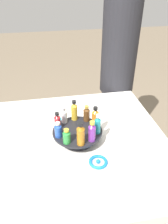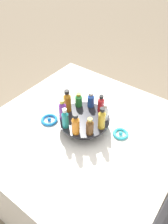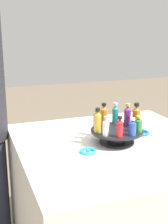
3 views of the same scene
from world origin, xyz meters
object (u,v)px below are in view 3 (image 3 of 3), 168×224
(bottle_orange, at_px, (104,115))
(bottle_blue, at_px, (132,127))
(bottle_red, at_px, (120,128))
(bottle_amber, at_px, (137,117))
(bottle_clear, at_px, (106,127))
(bottle_green, at_px, (139,125))
(ribbon_bow_blue, at_px, (141,133))
(ribbon_bow_teal, at_px, (88,151))
(display_stand, at_px, (117,134))
(bottle_brown, at_px, (97,120))
(bottle_gold, at_px, (97,121))
(bottle_purple, at_px, (127,115))

(bottle_orange, bearing_deg, bottle_blue, 15.82)
(bottle_red, height_order, bottle_amber, bottle_amber)
(bottle_clear, bearing_deg, bottle_red, 51.82)
(bottle_clear, xyz_separation_m, bottle_green, (0.01, 0.19, -0.01))
(bottle_amber, height_order, ribbon_bow_blue, bottle_amber)
(bottle_clear, relative_size, bottle_green, 1.17)
(ribbon_bow_teal, bearing_deg, bottle_clear, 97.59)
(display_stand, relative_size, bottle_blue, 3.04)
(bottle_orange, distance_m, bottle_amber, 0.19)
(bottle_green, bearing_deg, bottle_orange, -146.18)
(ribbon_bow_blue, bearing_deg, bottle_clear, -64.25)
(display_stand, relative_size, ribbon_bow_teal, 3.31)
(bottle_brown, xyz_separation_m, ribbon_bow_teal, (0.15, -0.11, -0.11))
(bottle_amber, relative_size, ribbon_bow_blue, 1.41)
(bottle_green, distance_m, bottle_amber, 0.08)
(bottle_red, bearing_deg, bottle_brown, -164.18)
(bottle_gold, bearing_deg, bottle_amber, 87.82)
(bottle_clear, distance_m, bottle_amber, 0.22)
(bottle_brown, xyz_separation_m, ribbon_bow_blue, (-0.01, 0.29, -0.11))
(bottle_blue, bearing_deg, bottle_green, 123.82)
(display_stand, bearing_deg, bottle_red, -20.18)
(bottle_purple, bearing_deg, bottle_brown, -92.18)
(bottle_blue, bearing_deg, bottle_red, -92.18)
(bottle_orange, relative_size, bottle_red, 1.16)
(display_stand, relative_size, bottle_brown, 2.81)
(bottle_red, bearing_deg, bottle_clear, -128.18)
(bottle_brown, distance_m, bottle_blue, 0.22)
(bottle_green, height_order, ribbon_bow_teal, bottle_green)
(bottle_green, bearing_deg, bottle_purple, 177.82)
(bottle_green, height_order, bottle_purple, bottle_purple)
(bottle_amber, xyz_separation_m, ribbon_bow_teal, (0.07, -0.32, -0.13))
(bottle_green, xyz_separation_m, ribbon_bow_blue, (-0.15, 0.11, -0.11))
(display_stand, distance_m, ribbon_bow_blue, 0.22)
(bottle_orange, bearing_deg, bottle_brown, -56.18)
(display_stand, distance_m, bottle_amber, 0.15)
(ribbon_bow_blue, bearing_deg, ribbon_bow_teal, -68.60)
(bottle_red, distance_m, bottle_amber, 0.19)
(bottle_brown, bearing_deg, bottle_red, 15.82)
(bottle_orange, height_order, bottle_red, bottle_orange)
(display_stand, distance_m, bottle_gold, 0.15)
(bottle_green, distance_m, bottle_purple, 0.14)
(bottle_blue, height_order, ribbon_bow_blue, bottle_blue)
(bottle_brown, bearing_deg, bottle_amber, 69.82)
(bottle_clear, distance_m, bottle_purple, 0.23)
(bottle_gold, bearing_deg, bottle_purple, 105.82)
(bottle_clear, distance_m, ribbon_bow_teal, 0.16)
(bottle_purple, distance_m, ribbon_bow_blue, 0.16)
(bottle_gold, distance_m, bottle_clear, 0.07)
(bottle_blue, bearing_deg, bottle_brown, -146.18)
(bottle_amber, bearing_deg, bottle_green, -20.18)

